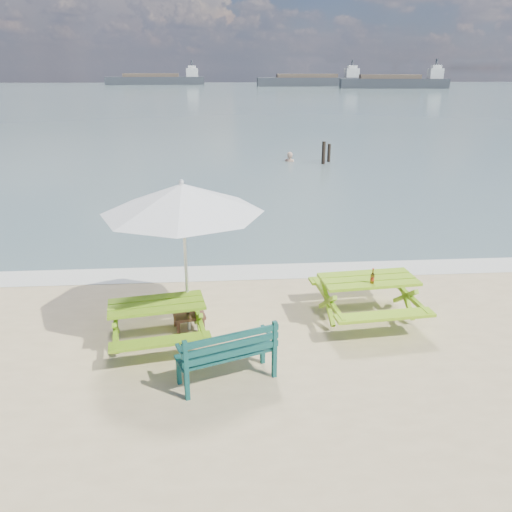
{
  "coord_description": "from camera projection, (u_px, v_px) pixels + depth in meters",
  "views": [
    {
      "loc": [
        -0.52,
        -5.85,
        4.35
      ],
      "look_at": [
        0.14,
        3.0,
        1.0
      ],
      "focal_mm": 35.0,
      "sensor_mm": 36.0,
      "label": 1
    }
  ],
  "objects": [
    {
      "name": "sea",
      "position": [
        220.0,
        95.0,
        86.33
      ],
      "size": [
        300.0,
        300.0,
        0.0
      ],
      "primitive_type": "plane",
      "color": "slate",
      "rests_on": "ground"
    },
    {
      "name": "foam_strip",
      "position": [
        245.0,
        272.0,
        11.32
      ],
      "size": [
        22.0,
        0.9,
        0.01
      ],
      "primitive_type": "cube",
      "color": "silver",
      "rests_on": "ground"
    },
    {
      "name": "picnic_table_left",
      "position": [
        158.0,
        324.0,
        8.31
      ],
      "size": [
        1.82,
        1.96,
        0.74
      ],
      "color": "#73A519",
      "rests_on": "ground"
    },
    {
      "name": "picnic_table_right",
      "position": [
        367.0,
        299.0,
        9.11
      ],
      "size": [
        1.87,
        2.04,
        0.82
      ],
      "color": "#81B21B",
      "rests_on": "ground"
    },
    {
      "name": "park_bench",
      "position": [
        227.0,
        364.0,
        7.34
      ],
      "size": [
        1.52,
        0.94,
        0.89
      ],
      "color": "#0F413E",
      "rests_on": "ground"
    },
    {
      "name": "side_table",
      "position": [
        189.0,
        321.0,
        8.79
      ],
      "size": [
        0.63,
        0.63,
        0.35
      ],
      "color": "brown",
      "rests_on": "ground"
    },
    {
      "name": "patio_umbrella",
      "position": [
        182.0,
        198.0,
        8.01
      ],
      "size": [
        3.17,
        3.17,
        2.63
      ],
      "color": "silver",
      "rests_on": "ground"
    },
    {
      "name": "beer_bottle",
      "position": [
        372.0,
        278.0,
        8.72
      ],
      "size": [
        0.07,
        0.07,
        0.27
      ],
      "color": "brown",
      "rests_on": "picnic_table_right"
    },
    {
      "name": "swimmer",
      "position": [
        289.0,
        169.0,
        24.94
      ],
      "size": [
        0.73,
        0.62,
        1.71
      ],
      "color": "tan",
      "rests_on": "ground"
    },
    {
      "name": "mooring_pilings",
      "position": [
        326.0,
        155.0,
        24.23
      ],
      "size": [
        0.57,
        0.77,
        1.27
      ],
      "color": "black",
      "rests_on": "ground"
    },
    {
      "name": "cargo_ships",
      "position": [
        421.0,
        82.0,
        124.54
      ],
      "size": [
        155.4,
        39.89,
        4.4
      ],
      "color": "#32363B",
      "rests_on": "ground"
    }
  ]
}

